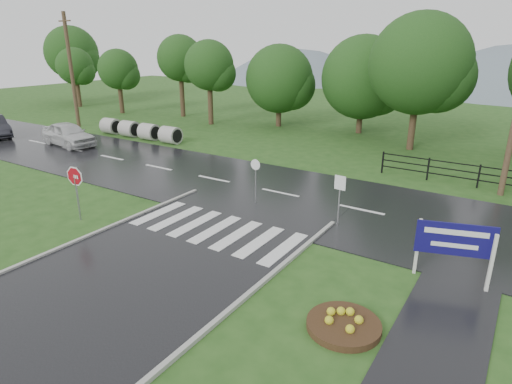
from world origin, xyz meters
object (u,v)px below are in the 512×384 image
Objects in this scene: estate_billboard at (455,242)px; car_white at (70,146)px; culvert_pipes at (139,130)px; stop_sign at (75,181)px.

car_white is at bearing 169.20° from estate_billboard.
stop_sign reaches higher than culvert_pipes.
estate_billboard is 0.45× the size of car_white.
estate_billboard is (13.43, 3.00, -0.35)m from stop_sign.
stop_sign is 13.76m from estate_billboard.
culvert_pipes is 1.62× the size of car_white.
stop_sign is (9.71, -12.14, 1.08)m from culvert_pipes.
stop_sign reaches higher than estate_billboard.
culvert_pipes is 15.58m from stop_sign.
estate_billboard is at bearing -93.91° from car_white.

